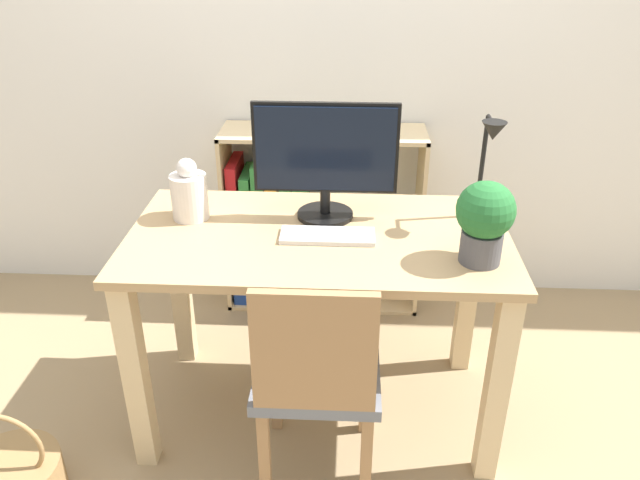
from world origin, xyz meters
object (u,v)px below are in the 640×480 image
at_px(potted_plant, 485,219).
at_px(bookshelf, 287,220).
at_px(vase, 189,193).
at_px(keyboard, 328,236).
at_px(chair, 317,374).
at_px(monitor, 325,155).
at_px(desk_lamp, 486,161).
at_px(basket, 12,480).

bearing_deg(potted_plant, bookshelf, 126.50).
bearing_deg(vase, bookshelf, 68.75).
height_order(vase, potted_plant, potted_plant).
relative_size(keyboard, vase, 1.42).
relative_size(potted_plant, chair, 0.32).
height_order(monitor, desk_lamp, monitor).
height_order(potted_plant, basket, potted_plant).
xyz_separation_m(keyboard, desk_lamp, (0.52, 0.14, 0.22)).
bearing_deg(bookshelf, basket, -121.37).
height_order(chair, bookshelf, bookshelf).
bearing_deg(keyboard, potted_plant, -15.33).
distance_m(vase, potted_plant, 1.00).
relative_size(keyboard, potted_plant, 1.19).
relative_size(monitor, bookshelf, 0.54).
bearing_deg(chair, desk_lamp, 36.30).
bearing_deg(chair, bookshelf, 96.82).
relative_size(potted_plant, basket, 0.70).
bearing_deg(desk_lamp, bookshelf, 137.90).
bearing_deg(basket, chair, 8.93).
distance_m(chair, basket, 1.06).
xyz_separation_m(desk_lamp, bookshelf, (-0.74, 0.67, -0.56)).
bearing_deg(potted_plant, monitor, 148.73).
bearing_deg(chair, monitor, 86.01).
xyz_separation_m(monitor, basket, (-0.99, -0.63, -0.90)).
bearing_deg(bookshelf, chair, -79.70).
xyz_separation_m(desk_lamp, basket, (-1.52, -0.60, -0.90)).
bearing_deg(chair, basket, -174.55).
bearing_deg(basket, monitor, 32.56).
bearing_deg(vase, desk_lamp, 0.50).
bearing_deg(chair, vase, 133.27).
xyz_separation_m(keyboard, vase, (-0.49, 0.13, 0.08)).
distance_m(monitor, bookshelf, 0.88).
bearing_deg(bookshelf, potted_plant, -53.50).
height_order(desk_lamp, potted_plant, desk_lamp).
relative_size(keyboard, basket, 0.83).
relative_size(keyboard, bookshelf, 0.34).
height_order(monitor, chair, monitor).
distance_m(keyboard, vase, 0.51).
distance_m(keyboard, bookshelf, 0.91).
relative_size(monitor, potted_plant, 1.88).
bearing_deg(basket, potted_plant, 12.65).
bearing_deg(chair, potted_plant, 16.20).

